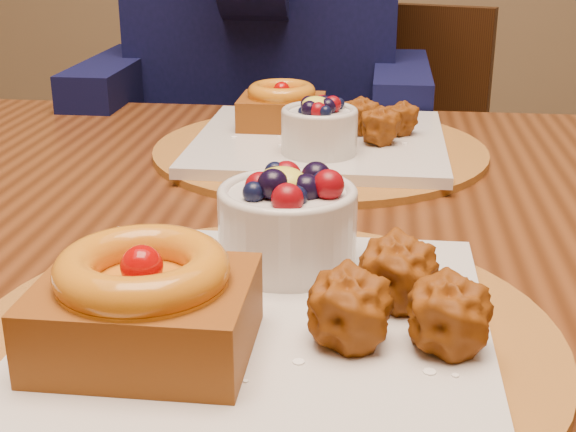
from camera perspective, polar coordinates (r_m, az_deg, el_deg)
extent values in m
cube|color=#3A1B0A|center=(0.72, 0.83, -1.87)|extent=(1.60, 0.90, 0.04)
cylinder|color=brown|center=(0.52, -1.76, -8.73)|extent=(0.38, 0.38, 0.01)
cube|color=silver|center=(0.51, -1.77, -7.76)|extent=(0.28, 0.28, 0.01)
cube|color=#481906|center=(0.47, -10.11, -7.08)|extent=(0.12, 0.10, 0.04)
torus|color=#AE670A|center=(0.46, -10.34, -3.77)|extent=(0.10, 0.10, 0.02)
sphere|color=#960302|center=(0.45, -10.36, -3.54)|extent=(0.02, 0.02, 0.02)
sphere|color=#7E3B09|center=(0.52, 7.71, -4.07)|extent=(0.05, 0.05, 0.05)
sphere|color=#7E3B09|center=(0.47, 4.26, -6.60)|extent=(0.05, 0.05, 0.05)
sphere|color=#7E3B09|center=(0.47, 11.24, -6.87)|extent=(0.05, 0.05, 0.05)
cylinder|color=silver|center=(0.57, -0.04, -0.91)|extent=(0.10, 0.10, 0.05)
torus|color=silver|center=(0.56, -0.04, 1.70)|extent=(0.10, 0.10, 0.01)
ellipsoid|color=yellow|center=(0.56, -0.45, 2.50)|extent=(0.04, 0.04, 0.02)
cylinder|color=brown|center=(0.92, 2.27, 4.72)|extent=(0.38, 0.38, 0.01)
cube|color=silver|center=(0.92, 2.28, 5.32)|extent=(0.28, 0.28, 0.01)
cube|color=#481906|center=(0.96, -0.45, 7.43)|extent=(0.10, 0.08, 0.04)
torus|color=#AE670A|center=(0.95, -0.46, 8.84)|extent=(0.08, 0.08, 0.02)
sphere|color=#960302|center=(0.95, -0.46, 8.96)|extent=(0.02, 0.02, 0.02)
sphere|color=#7E3B09|center=(0.89, 6.51, 6.25)|extent=(0.04, 0.04, 0.04)
sphere|color=#7E3B09|center=(0.93, 5.11, 6.96)|extent=(0.04, 0.04, 0.04)
sphere|color=#7E3B09|center=(0.93, 7.98, 6.84)|extent=(0.04, 0.04, 0.04)
cylinder|color=silver|center=(0.85, 2.24, 5.97)|extent=(0.08, 0.08, 0.04)
torus|color=silver|center=(0.84, 2.26, 7.44)|extent=(0.08, 0.08, 0.01)
ellipsoid|color=yellow|center=(0.84, 2.00, 7.98)|extent=(0.03, 0.03, 0.02)
cube|color=black|center=(1.43, 3.53, -3.47)|extent=(0.52, 0.52, 0.04)
cylinder|color=black|center=(1.46, -6.00, -12.96)|extent=(0.03, 0.03, 0.41)
cylinder|color=black|center=(1.74, -0.16, -6.99)|extent=(0.03, 0.03, 0.41)
cylinder|color=black|center=(1.65, 11.54, -9.18)|extent=(0.03, 0.03, 0.41)
cube|color=black|center=(1.53, 6.19, 6.70)|extent=(0.41, 0.15, 0.44)
cube|color=black|center=(1.33, -1.53, 10.93)|extent=(0.41, 0.22, 0.59)
cube|color=black|center=(1.27, -12.17, 9.10)|extent=(0.08, 0.30, 0.08)
cube|color=black|center=(1.20, 8.03, 8.73)|extent=(0.08, 0.30, 0.08)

